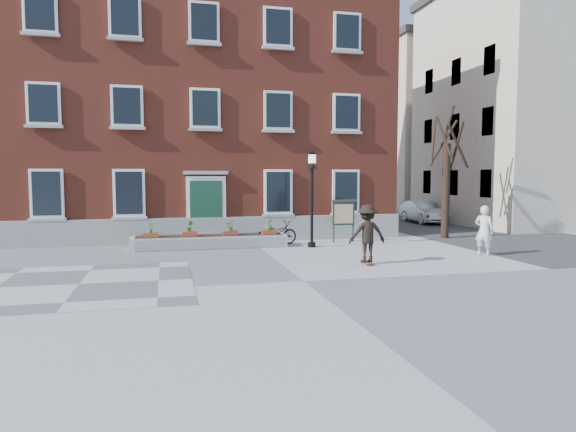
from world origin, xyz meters
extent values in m
plane|color=#959597|center=(0.00, 0.00, 0.00)|extent=(100.00, 100.00, 0.00)
cube|color=#57575A|center=(-6.00, 1.00, 0.01)|extent=(6.00, 6.00, 0.01)
imported|color=black|center=(0.81, 7.47, 0.50)|extent=(2.03, 1.22, 1.01)
imported|color=#ADAFB1|center=(11.73, 15.21, 0.69)|extent=(1.69, 4.24, 1.37)
imported|color=silver|center=(7.63, 2.94, 0.92)|extent=(0.76, 0.80, 1.84)
cube|color=brown|center=(-2.00, 14.00, 6.00)|extent=(18.00, 10.00, 12.00)
cube|color=gray|center=(-2.00, 8.88, 0.55)|extent=(18.00, 0.24, 1.10)
cube|color=gray|center=(-2.00, 8.75, 0.10)|extent=(2.60, 0.80, 0.20)
cube|color=#ACABA6|center=(-2.00, 8.90, 0.30)|extent=(2.20, 0.50, 0.20)
cube|color=white|center=(-2.00, 8.92, 1.65)|extent=(1.70, 0.12, 2.50)
cube|color=#153C27|center=(-2.00, 8.87, 1.55)|extent=(1.40, 0.06, 2.30)
cube|color=#9B9B96|center=(-2.00, 8.88, 3.05)|extent=(1.90, 0.25, 0.15)
cube|color=white|center=(-8.40, 8.90, 2.20)|extent=(1.30, 0.10, 2.00)
cube|color=black|center=(-8.40, 8.85, 2.20)|extent=(1.08, 0.04, 1.78)
cube|color=#A3A49E|center=(-8.40, 8.84, 1.14)|extent=(1.44, 0.20, 0.12)
cube|color=white|center=(-8.40, 8.90, 5.80)|extent=(1.30, 0.10, 1.70)
cube|color=black|center=(-8.40, 8.85, 5.80)|extent=(1.08, 0.04, 1.48)
cube|color=#9D9D98|center=(-8.40, 8.84, 4.89)|extent=(1.44, 0.20, 0.12)
cube|color=white|center=(-8.40, 8.90, 9.40)|extent=(1.30, 0.10, 1.70)
cube|color=black|center=(-8.40, 8.85, 9.40)|extent=(1.08, 0.04, 1.48)
cube|color=#A1A19C|center=(-8.40, 8.84, 8.49)|extent=(1.44, 0.20, 0.12)
cube|color=white|center=(-5.20, 8.90, 2.20)|extent=(1.30, 0.10, 2.00)
cube|color=black|center=(-5.20, 8.85, 2.20)|extent=(1.08, 0.04, 1.78)
cube|color=#ABABA6|center=(-5.20, 8.84, 1.14)|extent=(1.44, 0.20, 0.12)
cube|color=silver|center=(-5.20, 8.90, 5.80)|extent=(1.30, 0.10, 1.70)
cube|color=black|center=(-5.20, 8.85, 5.80)|extent=(1.08, 0.04, 1.48)
cube|color=#A7A7A2|center=(-5.20, 8.84, 4.89)|extent=(1.44, 0.20, 0.12)
cube|color=white|center=(-5.20, 8.90, 9.40)|extent=(1.30, 0.10, 1.70)
cube|color=black|center=(-5.20, 8.85, 9.40)|extent=(1.08, 0.04, 1.48)
cube|color=gray|center=(-5.20, 8.84, 8.49)|extent=(1.44, 0.20, 0.12)
cube|color=white|center=(-2.00, 8.90, 5.80)|extent=(1.30, 0.10, 1.70)
cube|color=black|center=(-2.00, 8.85, 5.80)|extent=(1.08, 0.04, 1.48)
cube|color=gray|center=(-2.00, 8.84, 4.89)|extent=(1.44, 0.20, 0.12)
cube|color=white|center=(-2.00, 8.90, 9.40)|extent=(1.30, 0.10, 1.70)
cube|color=black|center=(-2.00, 8.85, 9.40)|extent=(1.08, 0.04, 1.48)
cube|color=#ACADA7|center=(-2.00, 8.84, 8.49)|extent=(1.44, 0.20, 0.12)
cube|color=white|center=(1.20, 8.90, 2.20)|extent=(1.30, 0.10, 2.00)
cube|color=black|center=(1.20, 8.85, 2.20)|extent=(1.08, 0.04, 1.78)
cube|color=gray|center=(1.20, 8.84, 1.14)|extent=(1.44, 0.20, 0.12)
cube|color=silver|center=(1.20, 8.90, 5.80)|extent=(1.30, 0.10, 1.70)
cube|color=black|center=(1.20, 8.85, 5.80)|extent=(1.08, 0.04, 1.48)
cube|color=#ABAAA5|center=(1.20, 8.84, 4.89)|extent=(1.44, 0.20, 0.12)
cube|color=white|center=(1.20, 8.90, 9.40)|extent=(1.30, 0.10, 1.70)
cube|color=black|center=(1.20, 8.85, 9.40)|extent=(1.08, 0.04, 1.48)
cube|color=#ADADA8|center=(1.20, 8.84, 8.49)|extent=(1.44, 0.20, 0.12)
cube|color=white|center=(4.40, 8.90, 2.20)|extent=(1.30, 0.10, 2.00)
cube|color=black|center=(4.40, 8.85, 2.20)|extent=(1.08, 0.04, 1.78)
cube|color=#A8A9A3|center=(4.40, 8.84, 1.14)|extent=(1.44, 0.20, 0.12)
cube|color=white|center=(4.40, 8.90, 5.80)|extent=(1.30, 0.10, 1.70)
cube|color=black|center=(4.40, 8.85, 5.80)|extent=(1.08, 0.04, 1.48)
cube|color=gray|center=(4.40, 8.84, 4.89)|extent=(1.44, 0.20, 0.12)
cube|color=white|center=(4.40, 8.90, 9.40)|extent=(1.30, 0.10, 1.70)
cube|color=black|center=(4.40, 8.85, 9.40)|extent=(1.08, 0.04, 1.48)
cube|color=gray|center=(4.40, 8.84, 8.49)|extent=(1.44, 0.20, 0.12)
cube|color=beige|center=(-2.00, 7.20, 0.25)|extent=(6.20, 1.10, 0.50)
cube|color=silver|center=(-2.00, 6.64, 0.25)|extent=(5.80, 0.02, 0.40)
cube|color=black|center=(-2.00, 7.20, 0.50)|extent=(5.80, 0.90, 0.06)
cube|color=brown|center=(-4.30, 6.95, 0.60)|extent=(0.60, 0.25, 0.20)
imported|color=#286C20|center=(-4.30, 6.95, 0.92)|extent=(0.24, 0.24, 0.45)
cube|color=maroon|center=(-2.80, 6.95, 0.60)|extent=(0.60, 0.25, 0.20)
imported|color=#356C20|center=(-2.80, 6.95, 0.92)|extent=(0.25, 0.25, 0.45)
cube|color=maroon|center=(-1.20, 6.95, 0.60)|extent=(0.60, 0.25, 0.20)
imported|color=#326D20|center=(-1.20, 6.95, 0.92)|extent=(0.40, 0.40, 0.45)
cube|color=maroon|center=(0.40, 6.95, 0.60)|extent=(0.60, 0.25, 0.20)
imported|color=#296A1F|center=(0.40, 6.95, 0.92)|extent=(0.25, 0.25, 0.45)
cylinder|color=#2F1F14|center=(9.00, 8.00, 2.20)|extent=(0.36, 0.36, 4.40)
cylinder|color=#2F2115|center=(9.51, 8.00, 4.29)|extent=(0.12, 1.12, 2.23)
cylinder|color=#312315|center=(9.17, 8.52, 4.55)|extent=(1.18, 0.49, 1.97)
cylinder|color=#322016|center=(8.51, 8.36, 4.55)|extent=(0.88, 1.14, 2.35)
cylinder|color=black|center=(8.70, 7.78, 4.73)|extent=(0.60, 0.77, 1.90)
cylinder|color=black|center=(9.20, 7.37, 4.24)|extent=(1.39, 0.55, 1.95)
cylinder|color=#2F2115|center=(9.16, 8.13, 5.37)|extent=(0.43, 0.48, 1.58)
cube|color=#3D3D40|center=(12.00, 18.00, 0.00)|extent=(8.00, 36.00, 0.01)
cube|color=beige|center=(18.00, 14.00, 7.00)|extent=(10.00, 11.00, 14.00)
cube|color=beige|center=(18.00, 26.00, 6.50)|extent=(10.00, 11.00, 13.00)
cube|color=#393431|center=(18.00, 26.00, 13.25)|extent=(10.40, 11.40, 0.50)
cube|color=black|center=(13.04, 10.80, 2.50)|extent=(0.08, 1.00, 1.50)
cube|color=black|center=(13.04, 14.00, 2.50)|extent=(0.08, 1.00, 1.50)
cube|color=black|center=(13.04, 17.20, 2.50)|extent=(0.08, 1.00, 1.50)
cube|color=black|center=(13.04, 10.80, 5.80)|extent=(0.08, 1.00, 1.50)
cube|color=black|center=(13.04, 14.00, 5.80)|extent=(0.08, 1.00, 1.50)
cube|color=black|center=(13.04, 17.20, 5.80)|extent=(0.08, 1.00, 1.50)
cube|color=black|center=(13.04, 10.80, 9.00)|extent=(0.08, 1.00, 1.50)
cube|color=black|center=(13.04, 14.00, 9.00)|extent=(0.08, 1.00, 1.50)
cube|color=black|center=(13.04, 17.20, 9.00)|extent=(0.08, 1.00, 1.50)
cylinder|color=black|center=(2.09, 6.48, 0.10)|extent=(0.32, 0.32, 0.20)
cylinder|color=black|center=(2.09, 6.48, 1.60)|extent=(0.12, 0.12, 3.20)
cone|color=black|center=(2.09, 6.48, 3.35)|extent=(0.40, 0.40, 0.30)
cube|color=#FDF0BA|center=(2.09, 6.48, 3.60)|extent=(0.24, 0.24, 0.34)
cone|color=black|center=(2.09, 6.48, 3.85)|extent=(0.40, 0.40, 0.16)
cylinder|color=#1A3427|center=(3.44, 7.77, 0.90)|extent=(0.08, 0.08, 1.80)
cylinder|color=#183024|center=(4.34, 7.77, 0.90)|extent=(0.08, 0.08, 1.80)
cube|color=#183021|center=(3.89, 7.77, 1.25)|extent=(1.00, 0.10, 1.00)
cube|color=#D3CA88|center=(3.89, 7.71, 1.25)|extent=(0.85, 0.02, 0.85)
cube|color=#3C3734|center=(3.89, 7.77, 1.82)|extent=(1.10, 0.16, 0.10)
cube|color=brown|center=(2.76, 2.20, 0.06)|extent=(0.22, 0.78, 0.03)
cylinder|color=black|center=(2.67, 1.92, 0.03)|extent=(0.03, 0.05, 0.05)
cylinder|color=black|center=(2.85, 1.92, 0.03)|extent=(0.03, 0.05, 0.05)
cylinder|color=black|center=(2.67, 2.48, 0.03)|extent=(0.03, 0.05, 0.05)
cylinder|color=black|center=(2.85, 2.48, 0.03)|extent=(0.03, 0.05, 0.05)
imported|color=black|center=(2.76, 2.20, 1.02)|extent=(1.27, 0.77, 1.90)
camera|label=1|loc=(-3.64, -13.57, 2.93)|focal=32.00mm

